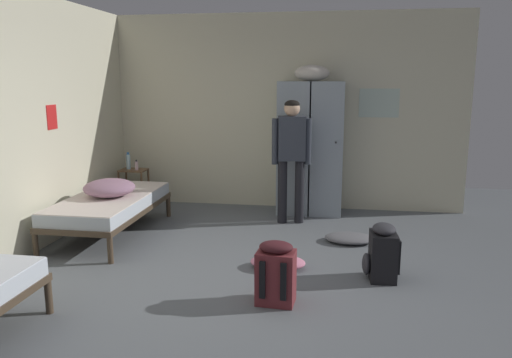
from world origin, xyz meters
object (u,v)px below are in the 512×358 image
at_px(clothes_pile_grey, 349,238).
at_px(water_bottle, 128,161).
at_px(shelf_unit, 134,184).
at_px(backpack_black, 382,253).
at_px(person_traveler, 291,150).
at_px(clothes_pile_pink, 278,262).
at_px(locker_bank, 310,145).
at_px(lotion_bottle, 137,165).
at_px(backpack_maroon, 276,274).
at_px(bed_left_rear, 110,205).
at_px(bedding_heap, 109,188).

bearing_deg(clothes_pile_grey, water_bottle, 159.62).
relative_size(shelf_unit, backpack_black, 1.04).
height_order(person_traveler, clothes_pile_pink, person_traveler).
bearing_deg(shelf_unit, clothes_pile_grey, -20.54).
distance_m(locker_bank, person_traveler, 0.60).
xyz_separation_m(locker_bank, lotion_bottle, (-2.52, -0.14, -0.33)).
height_order(lotion_bottle, backpack_maroon, lotion_bottle).
bearing_deg(clothes_pile_pink, shelf_unit, 138.51).
bearing_deg(bed_left_rear, clothes_pile_grey, 3.41).
bearing_deg(bed_left_rear, person_traveler, 22.72).
distance_m(water_bottle, backpack_black, 4.18).
distance_m(lotion_bottle, clothes_pile_pink, 3.18).
xyz_separation_m(shelf_unit, lotion_bottle, (0.07, -0.04, 0.29)).
height_order(locker_bank, water_bottle, locker_bank).
relative_size(bedding_heap, backpack_black, 1.11).
bearing_deg(shelf_unit, water_bottle, 165.96).
relative_size(shelf_unit, backpack_maroon, 1.04).
bearing_deg(backpack_black, backpack_maroon, -144.48).
bearing_deg(bedding_heap, clothes_pile_grey, 3.49).
xyz_separation_m(locker_bank, clothes_pile_pink, (-0.19, -2.22, -0.91)).
bearing_deg(person_traveler, shelf_unit, 169.13).
xyz_separation_m(backpack_maroon, clothes_pile_pink, (-0.08, 0.79, -0.20)).
height_order(bedding_heap, clothes_pile_pink, bedding_heap).
bearing_deg(bedding_heap, person_traveler, 22.90).
height_order(shelf_unit, clothes_pile_grey, shelf_unit).
bearing_deg(lotion_bottle, backpack_maroon, -50.07).
distance_m(bed_left_rear, lotion_bottle, 1.34).
relative_size(backpack_black, backpack_maroon, 1.00).
bearing_deg(clothes_pile_grey, lotion_bottle, 159.69).
relative_size(locker_bank, clothes_pile_pink, 3.70).
bearing_deg(backpack_black, clothes_pile_grey, 104.10).
bearing_deg(backpack_maroon, lotion_bottle, 129.93).
bearing_deg(backpack_black, shelf_unit, 146.56).
bearing_deg(locker_bank, backpack_maroon, -92.24).
xyz_separation_m(locker_bank, water_bottle, (-2.67, -0.08, -0.28)).
xyz_separation_m(bedding_heap, person_traveler, (2.12, 0.89, 0.38)).
bearing_deg(water_bottle, backpack_maroon, -48.95).
bearing_deg(person_traveler, water_bottle, 169.03).
distance_m(water_bottle, clothes_pile_pink, 3.34).
height_order(backpack_maroon, clothes_pile_pink, backpack_maroon).
bearing_deg(clothes_pile_pink, person_traveler, 90.79).
distance_m(bed_left_rear, backpack_black, 3.28).
height_order(person_traveler, clothes_pile_grey, person_traveler).
distance_m(backpack_black, backpack_maroon, 1.14).
bearing_deg(lotion_bottle, locker_bank, 3.22).
xyz_separation_m(lotion_bottle, backpack_maroon, (2.40, -2.87, -0.38)).
relative_size(lotion_bottle, backpack_black, 0.28).
xyz_separation_m(shelf_unit, bed_left_rear, (0.25, -1.35, 0.04)).
relative_size(backpack_maroon, clothes_pile_pink, 0.98).
xyz_separation_m(shelf_unit, clothes_pile_grey, (3.14, -1.18, -0.30)).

